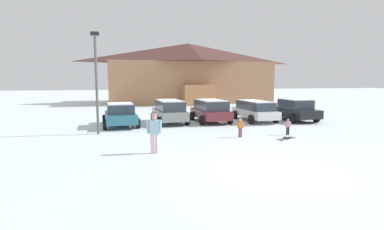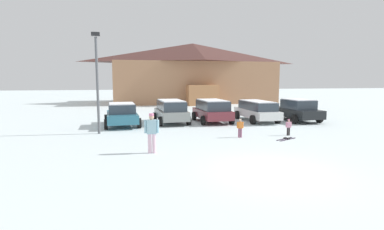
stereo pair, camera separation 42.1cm
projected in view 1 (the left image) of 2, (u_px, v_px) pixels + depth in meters
name	position (u px, v px, depth m)	size (l,w,h in m)	color
ground	(274.00, 170.00, 10.14)	(160.00, 160.00, 0.00)	silver
ski_lodge	(188.00, 73.00, 40.31)	(21.31, 11.73, 7.81)	#A57452
parked_teal_hatchback	(120.00, 114.00, 19.58)	(2.50, 4.23, 1.52)	#2C6B82
parked_grey_wagon	(169.00, 111.00, 20.91)	(2.38, 4.16, 1.63)	gray
parked_maroon_van	(210.00, 110.00, 21.44)	(2.42, 4.11, 1.61)	maroon
parked_white_suv	(255.00, 110.00, 22.02)	(2.21, 4.72, 1.50)	silver
parked_black_sedan	(294.00, 110.00, 22.25)	(2.45, 4.35, 1.62)	black
skier_child_in_pink_snowsuit	(288.00, 126.00, 16.51)	(0.33, 0.14, 0.89)	black
skier_child_in_orange_jacket	(240.00, 127.00, 15.88)	(0.37, 0.16, 0.99)	#773656
skier_adult_in_blue_parka	(154.00, 131.00, 12.37)	(0.62, 0.27, 1.67)	silver
pair_of_skis	(286.00, 138.00, 15.49)	(1.30, 0.87, 0.08)	#26192F
lamp_post	(96.00, 78.00, 16.45)	(0.44, 0.24, 5.62)	#515459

